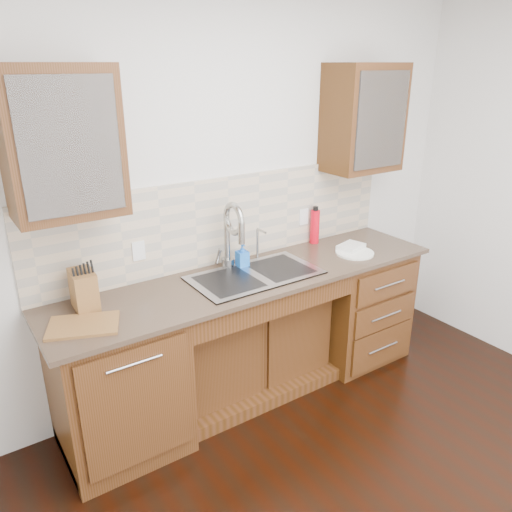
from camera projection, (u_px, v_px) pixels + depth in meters
wall_back at (223, 197)px, 3.37m from camera, size 4.00×0.10×2.70m
base_cabinet_left at (118, 383)px, 2.93m from camera, size 0.70×0.62×0.88m
base_cabinet_center at (246, 343)px, 3.52m from camera, size 1.20×0.44×0.70m
base_cabinet_right at (353, 302)px, 3.92m from camera, size 0.70×0.62×0.88m
countertop at (254, 277)px, 3.24m from camera, size 2.70×0.65×0.03m
backsplash at (228, 220)px, 3.37m from camera, size 2.70×0.02×0.59m
sink at (255, 288)px, 3.26m from camera, size 0.84×0.46×0.19m
faucet at (227, 239)px, 3.30m from camera, size 0.04×0.04×0.40m
filter_tap at (257, 243)px, 3.46m from camera, size 0.02×0.02×0.24m
upper_cabinet_left at (61, 143)px, 2.48m from camera, size 0.55×0.34×0.75m
upper_cabinet_right at (363, 118)px, 3.57m from camera, size 0.55×0.34×0.75m
outlet_left at (139, 251)px, 3.06m from camera, size 0.08×0.01×0.12m
outlet_right at (304, 217)px, 3.73m from camera, size 0.08×0.01×0.12m
soap_bottle at (242, 255)px, 3.34m from camera, size 0.08×0.08×0.17m
water_bottle at (315, 227)px, 3.77m from camera, size 0.07×0.07×0.26m
plate at (355, 253)px, 3.59m from camera, size 0.35×0.35×0.02m
dish_towel at (351, 247)px, 3.65m from camera, size 0.22×0.18×0.03m
knife_block at (84, 290)px, 2.76m from camera, size 0.13×0.21×0.22m
cutting_board at (83, 325)px, 2.60m from camera, size 0.42×0.36×0.02m
cup_left_a at (35, 157)px, 2.43m from camera, size 0.14×0.14×0.09m
cup_left_b at (93, 150)px, 2.58m from camera, size 0.13×0.13×0.10m
cup_right_a at (353, 127)px, 3.55m from camera, size 0.13×0.13×0.09m
cup_right_b at (373, 125)px, 3.65m from camera, size 0.13×0.13×0.09m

